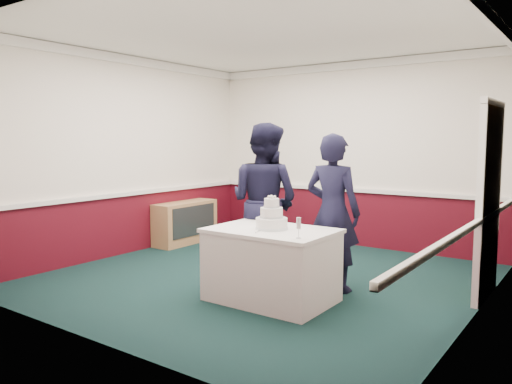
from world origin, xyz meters
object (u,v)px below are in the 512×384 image
Objects in this scene: cake_table at (271,264)px; person_woman at (333,213)px; sideboard at (185,222)px; champagne_flute at (299,224)px; cake_knife at (259,231)px; person_man at (264,201)px; wedding_cake at (272,219)px.

person_woman reaches higher than cake_table.
sideboard is 3.40m from person_woman.
cake_table reaches higher than sideboard.
cake_table is 6.44× the size of champagne_flute.
person_woman is at bearing -16.41° from sideboard.
sideboard is 5.45× the size of cake_knife.
champagne_flute is at bearing -27.76° from cake_knife.
champagne_flute is at bearing 96.96° from person_woman.
cake_table is 0.68× the size of person_man.
wedding_cake is at bearing 90.00° from cake_table.
wedding_cake is 0.19× the size of person_man.
wedding_cake reaches higher than cake_table.
champagne_flute is (0.53, -0.08, 0.14)m from cake_knife.
sideboard is 3.43m from cake_knife.
wedding_cake is at bearing 63.21° from person_woman.
sideboard is 3.30× the size of wedding_cake.
wedding_cake is at bearing 62.29° from cake_knife.
sideboard is 3.37m from wedding_cake.
cake_table is at bearing 62.29° from cake_knife.
sideboard is at bearing -17.58° from person_woman.
cake_table is 0.50m from wedding_cake.
cake_knife is 0.12× the size of person_woman.
champagne_flute is 0.11× the size of person_woman.
wedding_cake is at bearing 129.20° from person_man.
wedding_cake is 0.82m from person_woman.
champagne_flute is (3.36, -1.97, 0.58)m from sideboard.
person_woman is at bearing 64.39° from cake_table.
champagne_flute is at bearing -30.31° from sideboard.
cake_table is at bearing 129.20° from person_man.
champagne_flute is at bearing 137.41° from person_man.
person_man is at bearing 129.37° from wedding_cake.
person_man reaches higher than sideboard.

